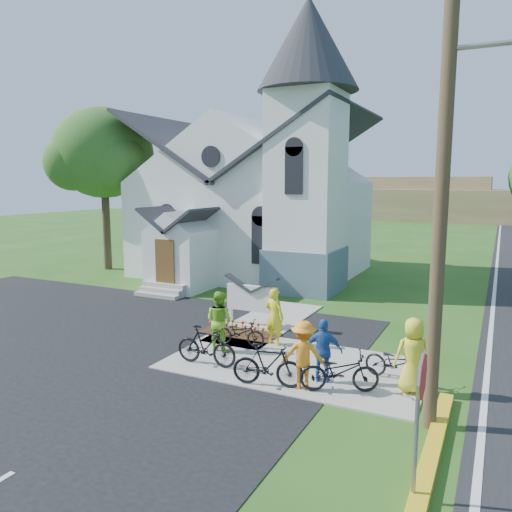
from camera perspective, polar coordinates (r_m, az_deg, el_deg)
The scene contains 20 objects.
ground at distance 14.37m, azimuth -1.96°, elevation -12.08°, with size 120.00×120.00×0.00m, color #255117.
parking_lot at distance 17.36m, azimuth -26.49°, elevation -9.30°, with size 20.00×16.00×0.02m, color black.
sidewalk at distance 14.19m, azimuth 4.49°, elevation -12.27°, with size 7.00×4.00×0.05m, color #A19E91.
church at distance 27.06m, azimuth 0.29°, elevation 8.94°, with size 12.35×12.00×13.00m.
church_sign at distance 17.32m, azimuth -0.46°, elevation -4.93°, with size 2.20×0.40×1.70m.
flower_bed at distance 16.81m, azimuth -1.86°, elevation -8.85°, with size 2.60×1.10×0.07m, color #371B0F.
utility_pole at distance 10.39m, azimuth 20.98°, elevation 9.87°, with size 3.45×0.28×10.00m.
stop_sign at distance 8.37m, azimuth 18.27°, elevation -14.99°, with size 0.11×0.76×2.48m.
tree_lot_corner at distance 29.91m, azimuth -17.06°, elevation 11.14°, with size 5.60×5.60×9.15m.
distant_hills at distance 68.30m, azimuth 23.82°, elevation 5.40°, with size 61.00×10.00×5.60m.
cyclist_0 at distance 15.49m, azimuth 2.13°, elevation -6.91°, with size 0.65×0.42×1.77m, color yellow.
bike_0 at distance 15.45m, azimuth -1.90°, elevation -8.74°, with size 0.56×1.61×0.84m, color black.
cyclist_1 at distance 15.03m, azimuth -4.22°, elevation -7.37°, with size 0.87×0.68×1.79m, color #6CB622.
bike_1 at distance 13.94m, azimuth -5.71°, elevation -10.17°, with size 0.51×1.82×1.10m, color black.
cyclist_2 at distance 12.83m, azimuth 7.73°, elevation -10.67°, with size 0.95×0.39×1.61m, color #2257AC.
bike_2 at distance 12.43m, azimuth 9.52°, elevation -12.87°, with size 0.66×1.89×0.99m, color black.
cyclist_3 at distance 12.40m, azimuth 5.43°, elevation -11.15°, with size 1.09×0.63×1.68m, color orange.
bike_3 at distance 12.55m, azimuth 1.37°, elevation -12.34°, with size 0.51×1.79×1.08m, color black.
cyclist_4 at distance 12.66m, azimuth 17.52°, elevation -10.76°, with size 0.89×0.58×1.82m, color yellow.
bike_4 at distance 13.36m, azimuth 15.79°, elevation -11.73°, with size 0.60×1.73×0.91m, color black.
Camera 1 is at (6.38, -11.84, 5.06)m, focal length 35.00 mm.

